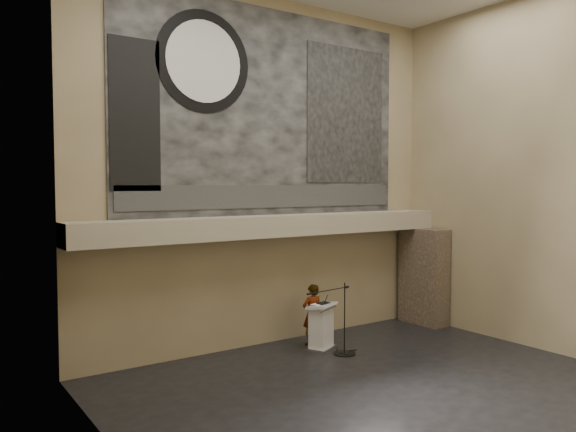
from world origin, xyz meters
TOP-DOWN VIEW (x-y plane):
  - floor at (0.00, 0.00)m, footprint 10.00×10.00m
  - wall_back at (0.00, 4.00)m, footprint 10.00×0.02m
  - wall_left at (-5.00, 0.00)m, footprint 0.02×8.00m
  - wall_right at (5.00, 0.00)m, footprint 0.02×8.00m
  - soffit at (0.00, 3.60)m, footprint 10.00×0.80m
  - sprinkler_left at (-1.60, 3.55)m, footprint 0.04×0.04m
  - sprinkler_right at (1.90, 3.55)m, footprint 0.04×0.04m
  - banner at (0.00, 3.97)m, footprint 8.00×0.05m
  - banner_text_strip at (0.00, 3.93)m, footprint 7.76×0.02m
  - banner_clock_rim at (-1.80, 3.93)m, footprint 2.30×0.02m
  - banner_clock_face at (-1.80, 3.91)m, footprint 1.84×0.02m
  - banner_building_print at (2.40, 3.93)m, footprint 2.60×0.02m
  - banner_brick_print at (-3.40, 3.93)m, footprint 1.10×0.02m
  - stone_pier at (4.65, 3.15)m, footprint 0.60×1.40m
  - lectern at (0.64, 2.74)m, footprint 0.88×0.77m
  - binder at (0.71, 2.74)m, footprint 0.30×0.25m
  - papers at (0.54, 2.75)m, footprint 0.30×0.35m
  - speaker_person at (0.75, 3.23)m, footprint 0.58×0.41m
  - mic_stand at (0.85, 2.18)m, footprint 1.46×0.52m

SIDE VIEW (x-z plane):
  - floor at x=0.00m, z-range 0.00..0.00m
  - mic_stand at x=0.85m, z-range -0.58..1.09m
  - lectern at x=0.64m, z-range -0.01..1.12m
  - speaker_person at x=0.75m, z-range 0.00..1.50m
  - papers at x=0.54m, z-range 1.10..1.10m
  - binder at x=0.71m, z-range 1.10..1.14m
  - stone_pier at x=4.65m, z-range 0.00..2.70m
  - sprinkler_left at x=-1.60m, z-range 2.64..2.70m
  - sprinkler_right at x=1.90m, z-range 2.64..2.70m
  - soffit at x=0.00m, z-range 2.70..3.20m
  - banner_text_strip at x=0.00m, z-range 3.38..3.93m
  - wall_back at x=0.00m, z-range 0.00..8.50m
  - wall_left at x=-5.00m, z-range 0.00..8.50m
  - wall_right at x=5.00m, z-range 0.00..8.50m
  - banner_brick_print at x=-3.40m, z-range 3.80..7.00m
  - banner at x=0.00m, z-range 3.20..8.20m
  - banner_building_print at x=2.40m, z-range 4.00..7.60m
  - banner_clock_rim at x=-1.80m, z-range 5.55..7.85m
  - banner_clock_face at x=-1.80m, z-range 5.78..7.62m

